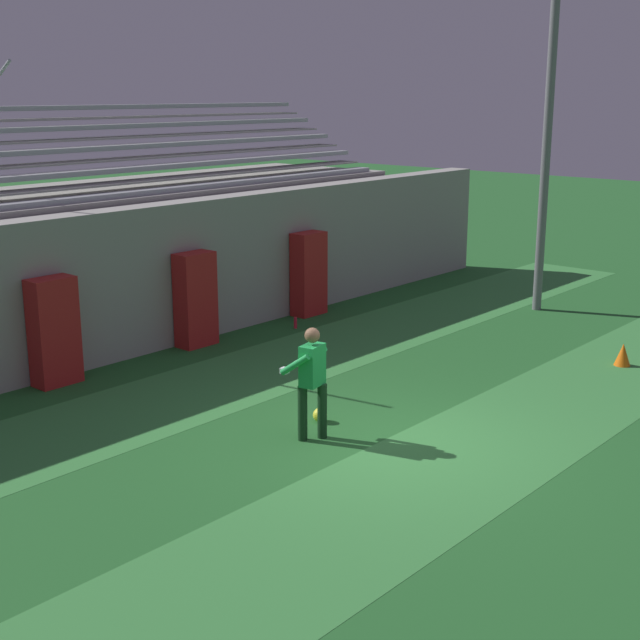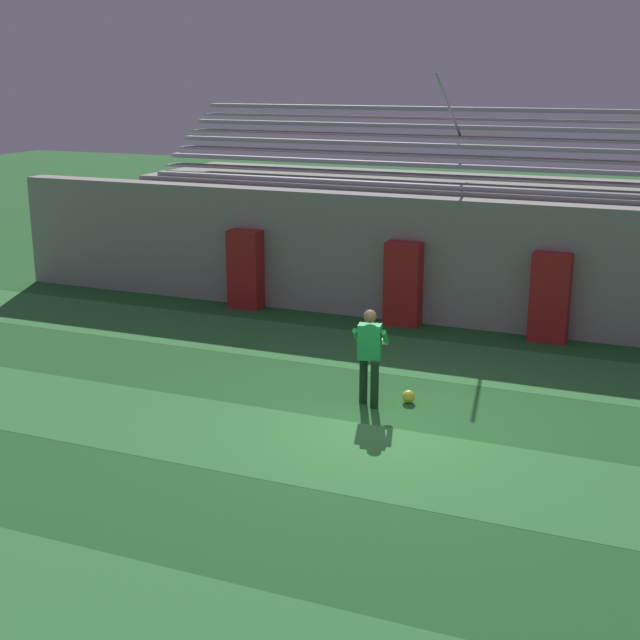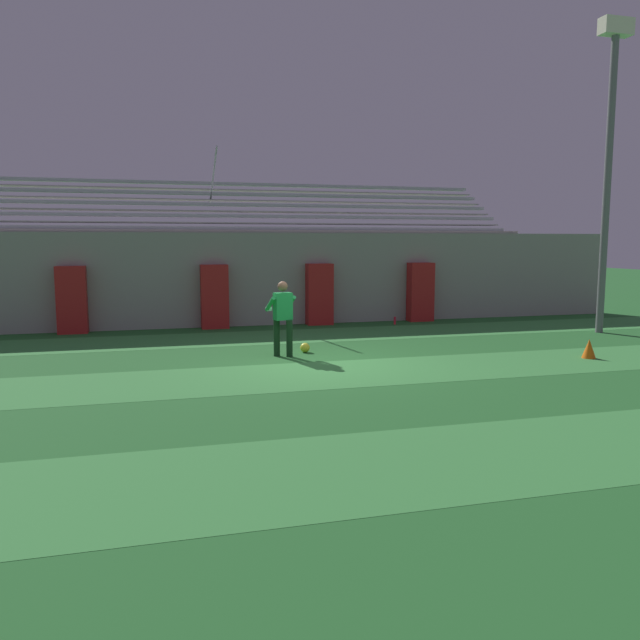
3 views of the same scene
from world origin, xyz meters
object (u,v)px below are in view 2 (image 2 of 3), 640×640
object	(u,v)px
padding_pillar_far_left	(245,269)
goalkeeper	(370,351)
padding_pillar_gate_right	(550,298)
soccer_ball	(408,397)
padding_pillar_gate_left	(403,284)

from	to	relation	value
padding_pillar_far_left	goalkeeper	world-z (taller)	padding_pillar_far_left
padding_pillar_gate_right	soccer_ball	world-z (taller)	padding_pillar_gate_right
padding_pillar_gate_left	soccer_ball	bearing A→B (deg)	-71.06
soccer_ball	padding_pillar_gate_right	bearing A→B (deg)	70.93
padding_pillar_gate_left	goalkeeper	world-z (taller)	padding_pillar_gate_left
padding_pillar_gate_right	soccer_ball	bearing A→B (deg)	-109.07
padding_pillar_gate_right	padding_pillar_gate_left	bearing A→B (deg)	180.00
padding_pillar_far_left	soccer_ball	size ratio (longest dim) A/B	8.48
padding_pillar_gate_left	padding_pillar_gate_right	world-z (taller)	same
padding_pillar_far_left	soccer_ball	xyz separation A→B (m)	(5.50, -4.62, -0.82)
padding_pillar_far_left	goalkeeper	distance (m)	6.98
padding_pillar_gate_left	padding_pillar_gate_right	bearing A→B (deg)	0.00
padding_pillar_gate_left	padding_pillar_far_left	bearing A→B (deg)	180.00
goalkeeper	soccer_ball	world-z (taller)	goalkeeper
soccer_ball	padding_pillar_far_left	bearing A→B (deg)	139.94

